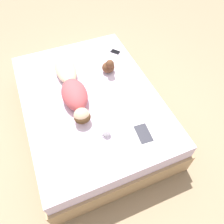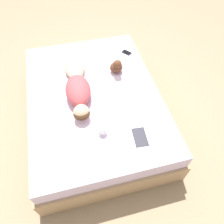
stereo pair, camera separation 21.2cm
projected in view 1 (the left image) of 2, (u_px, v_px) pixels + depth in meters
The scene contains 7 objects.
ground_plane at pixel (93, 121), 3.08m from camera, with size 12.00×12.00×0.00m, color #9E8466.
bed at pixel (91, 110), 2.86m from camera, with size 1.63×2.23×0.54m.
person at pixel (72, 87), 2.61m from camera, with size 0.32×1.22×0.21m.
open_magazine at pixel (152, 131), 2.33m from camera, with size 0.45×0.37×0.01m.
coffee_mug at pixel (106, 131), 2.28m from camera, with size 0.12×0.08×0.10m.
cell_phone at pixel (115, 52), 3.15m from camera, with size 0.14×0.15×0.01m.
plush_toy at pixel (109, 67), 2.82m from camera, with size 0.17×0.19×0.23m.
Camera 1 is at (0.42, 1.73, 2.53)m, focal length 35.00 mm.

